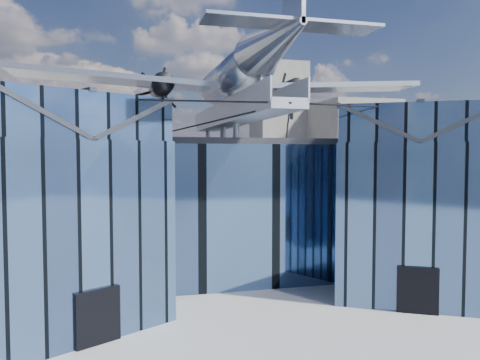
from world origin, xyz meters
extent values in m
plane|color=gray|center=(0.00, 0.00, 0.00)|extent=(120.00, 120.00, 0.00)
cube|color=#476590|center=(0.00, 9.00, 4.75)|extent=(28.00, 14.00, 9.50)
cube|color=#282930|center=(0.00, 9.00, 9.70)|extent=(28.00, 14.00, 0.40)
cube|color=#476590|center=(-10.50, -1.00, 4.75)|extent=(11.79, 11.43, 9.50)
cube|color=#476590|center=(-10.50, -1.00, 10.60)|extent=(11.56, 11.20, 2.20)
cube|color=#282930|center=(-12.45, -2.12, 10.60)|extent=(7.98, 9.23, 2.40)
cube|color=#282930|center=(-8.55, 0.12, 10.60)|extent=(7.98, 9.23, 2.40)
cube|color=#282930|center=(-10.50, -1.00, 11.75)|extent=(4.30, 7.10, 0.18)
cube|color=black|center=(-8.48, -4.51, 1.30)|extent=(2.03, 1.32, 2.60)
cube|color=black|center=(-6.60, 1.25, 4.75)|extent=(0.34, 0.34, 9.50)
cube|color=#476590|center=(10.50, -1.00, 4.75)|extent=(11.79, 11.43, 9.50)
cube|color=#476590|center=(10.50, -1.00, 10.60)|extent=(11.56, 11.20, 2.20)
cube|color=#282930|center=(8.55, 0.12, 10.60)|extent=(7.98, 9.23, 2.40)
cube|color=#282930|center=(12.45, -2.12, 10.60)|extent=(7.98, 9.23, 2.40)
cube|color=#282930|center=(10.50, -1.00, 11.75)|extent=(4.30, 7.10, 0.18)
cube|color=black|center=(8.48, -4.51, 1.30)|extent=(2.03, 1.32, 2.60)
cube|color=black|center=(6.60, 1.25, 4.75)|extent=(0.34, 0.34, 9.50)
cube|color=#9EA3AC|center=(0.00, 3.50, 11.10)|extent=(1.80, 21.00, 0.50)
cube|color=#9EA3AC|center=(-0.90, 3.50, 11.75)|extent=(0.08, 21.00, 1.10)
cube|color=#9EA3AC|center=(0.90, 3.50, 11.75)|extent=(0.08, 21.00, 1.10)
cylinder|color=#9EA3AC|center=(0.00, 13.00, 10.43)|extent=(0.44, 0.44, 1.35)
cylinder|color=#9EA3AC|center=(0.00, 7.00, 10.43)|extent=(0.44, 0.44, 1.35)
cylinder|color=#9EA3AC|center=(0.00, 3.00, 10.43)|extent=(0.44, 0.44, 1.35)
cylinder|color=#9EA3AC|center=(0.00, 4.00, 12.05)|extent=(0.70, 0.70, 1.40)
cylinder|color=black|center=(-5.25, -4.00, 11.40)|extent=(10.55, 6.08, 0.69)
cylinder|color=black|center=(5.25, -4.00, 11.40)|extent=(10.55, 6.08, 0.69)
cylinder|color=black|center=(-3.00, 1.50, 10.55)|extent=(6.09, 17.04, 1.19)
cylinder|color=black|center=(3.00, 1.50, 10.55)|extent=(6.09, 17.04, 1.19)
cylinder|color=#A8ACB5|center=(0.00, 4.00, 14.00)|extent=(2.50, 11.00, 2.50)
sphere|color=#A8ACB5|center=(0.00, 9.50, 14.00)|extent=(2.50, 2.50, 2.50)
cube|color=black|center=(0.00, 8.50, 14.69)|extent=(1.60, 1.40, 0.50)
cone|color=#A8ACB5|center=(0.00, -5.00, 14.30)|extent=(2.50, 7.00, 2.50)
cube|color=#A8ACB5|center=(0.00, -7.20, 14.50)|extent=(8.00, 1.80, 0.14)
cube|color=#A8ACB5|center=(-7.00, 5.00, 13.70)|extent=(14.00, 3.20, 1.08)
cylinder|color=black|center=(-4.60, 5.60, 13.45)|extent=(1.44, 3.20, 1.44)
cone|color=black|center=(-4.60, 7.40, 13.45)|extent=(0.70, 0.70, 0.70)
cube|color=black|center=(-4.60, 7.55, 13.45)|extent=(1.05, 0.06, 3.33)
cube|color=black|center=(-4.60, 7.55, 13.45)|extent=(2.53, 0.06, 2.53)
cube|color=black|center=(-4.60, 7.55, 13.45)|extent=(3.33, 0.06, 1.05)
cylinder|color=black|center=(-4.60, 5.00, 12.22)|extent=(0.24, 0.24, 1.75)
cube|color=#A8ACB5|center=(7.00, 5.00, 13.70)|extent=(14.00, 3.20, 1.08)
cylinder|color=black|center=(4.60, 5.60, 13.45)|extent=(1.44, 3.20, 1.44)
cone|color=black|center=(4.60, 7.40, 13.45)|extent=(0.70, 0.70, 0.70)
cube|color=black|center=(4.60, 7.55, 13.45)|extent=(1.05, 0.06, 3.33)
cube|color=black|center=(4.60, 7.55, 13.45)|extent=(2.53, 0.06, 2.53)
cube|color=black|center=(4.60, 7.55, 13.45)|extent=(3.33, 0.06, 1.05)
cylinder|color=black|center=(4.60, 5.00, 12.22)|extent=(0.24, 0.24, 1.75)
cube|color=slate|center=(32.00, 48.00, 9.00)|extent=(12.00, 14.00, 18.00)
cube|color=slate|center=(-20.00, 55.00, 7.00)|extent=(14.00, 10.00, 14.00)
cube|color=slate|center=(22.00, 58.00, 13.00)|extent=(9.00, 9.00, 26.00)
camera|label=1|loc=(-7.40, -26.73, 8.75)|focal=35.00mm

